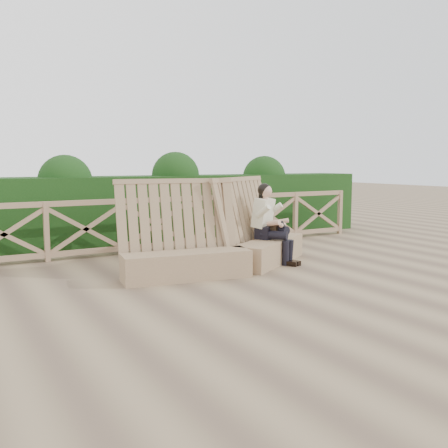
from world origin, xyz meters
TOP-DOWN VIEW (x-y plane):
  - ground at (0.00, 0.00)m, footprint 60.00×60.00m
  - bench at (0.35, 1.23)m, footprint 3.83×1.72m
  - woman at (1.31, 1.40)m, footprint 0.64×0.93m
  - guardrail at (0.00, 3.50)m, footprint 10.10×0.09m
  - hedge at (0.00, 4.70)m, footprint 12.00×1.20m

SIDE VIEW (x-z plane):
  - ground at x=0.00m, z-range 0.00..0.00m
  - bench at x=0.35m, z-range -0.39..1.17m
  - guardrail at x=0.00m, z-range 0.00..1.10m
  - hedge at x=0.00m, z-range 0.00..1.50m
  - woman at x=1.31m, z-range 0.04..1.47m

